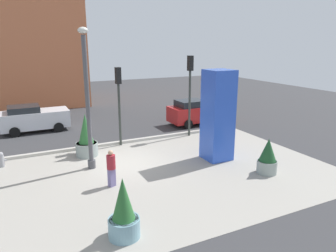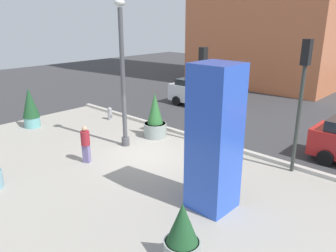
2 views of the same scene
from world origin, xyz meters
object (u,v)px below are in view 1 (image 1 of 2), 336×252
art_pillar_blue (218,116)px  traffic_light_far_side (119,94)px  car_passing_lane (197,112)px  pedestrian_on_sidewalk (111,167)px  lamp_post (88,103)px  fire_hydrant (1,160)px  car_intersection (34,118)px  potted_plant_mid_plaza (86,139)px  potted_plant_by_pillar (268,158)px  traffic_light_corner (190,83)px  potted_plant_near_right (124,213)px

art_pillar_blue → traffic_light_far_side: 5.70m
car_passing_lane → pedestrian_on_sidewalk: size_ratio=2.74×
lamp_post → fire_hydrant: lamp_post is taller
car_intersection → potted_plant_mid_plaza: bearing=-71.6°
art_pillar_blue → potted_plant_mid_plaza: bearing=150.4°
traffic_light_far_side → car_passing_lane: (6.49, 2.24, -2.10)m
lamp_post → potted_plant_by_pillar: size_ratio=3.90×
lamp_post → traffic_light_corner: size_ratio=1.28×
potted_plant_by_pillar → fire_hydrant: potted_plant_by_pillar is taller
car_passing_lane → potted_plant_near_right: bearing=-130.2°
car_passing_lane → potted_plant_mid_plaza: bearing=-159.8°
potted_plant_mid_plaza → art_pillar_blue: bearing=-29.6°
potted_plant_mid_plaza → car_intersection: (-2.10, 6.31, -0.02)m
potted_plant_by_pillar → car_intersection: car_intersection is taller
potted_plant_mid_plaza → car_passing_lane: (8.63, 3.17, -0.01)m
potted_plant_mid_plaza → potted_plant_near_right: 7.72m
fire_hydrant → potted_plant_mid_plaza: bearing=-3.8°
art_pillar_blue → potted_plant_by_pillar: size_ratio=2.75×
lamp_post → traffic_light_far_side: (2.31, 2.72, -0.12)m
potted_plant_near_right → car_passing_lane: potted_plant_near_right is taller
lamp_post → potted_plant_near_right: size_ratio=3.28×
fire_hydrant → traffic_light_far_side: (6.13, 0.67, 2.63)m
potted_plant_by_pillar → car_passing_lane: size_ratio=0.38×
fire_hydrant → traffic_light_far_side: bearing=6.2°
potted_plant_mid_plaza → potted_plant_near_right: potted_plant_mid_plaza is taller
traffic_light_far_side → traffic_light_corner: 4.53m
fire_hydrant → pedestrian_on_sidewalk: size_ratio=0.48×
pedestrian_on_sidewalk → potted_plant_near_right: bearing=-100.6°
potted_plant_near_right → fire_hydrant: (-3.45, 7.96, -0.45)m
traffic_light_corner → car_passing_lane: traffic_light_corner is taller
potted_plant_near_right → potted_plant_by_pillar: potted_plant_near_right is taller
traffic_light_far_side → potted_plant_by_pillar: bearing=-55.6°
lamp_post → traffic_light_far_side: size_ratio=1.44×
potted_plant_near_right → pedestrian_on_sidewalk: (0.67, 3.59, 0.05)m
traffic_light_far_side → car_passing_lane: traffic_light_far_side is taller
art_pillar_blue → traffic_light_corner: bearing=79.1°
lamp_post → potted_plant_mid_plaza: 2.85m
traffic_light_far_side → car_passing_lane: 7.19m
traffic_light_far_side → traffic_light_corner: traffic_light_corner is taller
art_pillar_blue → potted_plant_near_right: (-6.39, -4.37, -1.44)m
traffic_light_corner → potted_plant_by_pillar: bearing=-88.6°
potted_plant_near_right → car_passing_lane: 14.22m
potted_plant_mid_plaza → pedestrian_on_sidewalk: potted_plant_mid_plaza is taller
traffic_light_corner → car_intersection: traffic_light_corner is taller
potted_plant_mid_plaza → potted_plant_by_pillar: bearing=-40.9°
art_pillar_blue → traffic_light_corner: size_ratio=0.90×
potted_plant_by_pillar → traffic_light_far_side: size_ratio=0.37×
potted_plant_mid_plaza → potted_plant_near_right: (-0.54, -7.70, -0.09)m
potted_plant_mid_plaza → potted_plant_near_right: bearing=-94.0°
art_pillar_blue → potted_plant_mid_plaza: (-5.84, 3.33, -1.35)m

